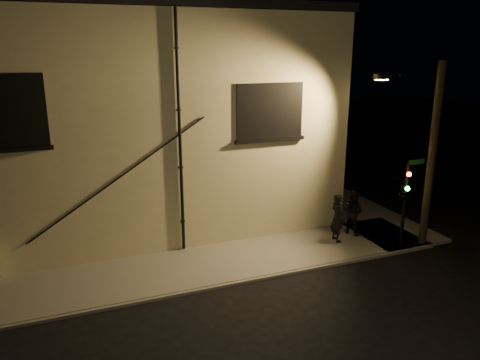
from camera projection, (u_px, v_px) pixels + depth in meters
name	position (u px, v px, depth m)	size (l,w,h in m)	color
ground	(261.00, 279.00, 15.13)	(90.00, 90.00, 0.00)	black
sidewalk	(245.00, 226.00, 19.47)	(21.00, 16.00, 0.12)	slate
building	(119.00, 113.00, 20.90)	(16.20, 12.23, 8.80)	beige
pedestrian_a	(337.00, 217.00, 17.59)	(0.68, 0.45, 1.86)	black
pedestrian_b	(352.00, 212.00, 18.31)	(0.86, 0.67, 1.77)	black
traffic_signal	(404.00, 191.00, 16.64)	(1.31, 1.92, 3.26)	black
streetlamp_pole	(428.00, 151.00, 16.71)	(2.02, 1.38, 6.80)	black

